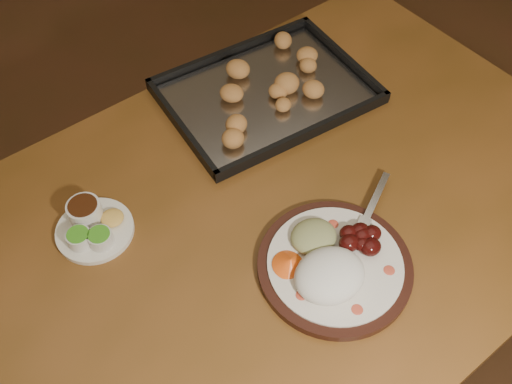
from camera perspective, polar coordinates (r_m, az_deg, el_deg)
ground at (r=1.87m, az=-2.09°, el=-10.14°), size 4.00×4.00×0.00m
dining_table at (r=1.18m, az=-0.52°, el=-5.85°), size 1.63×1.14×0.75m
dinner_plate at (r=1.04m, az=7.65°, el=-7.11°), size 0.35×0.28×0.06m
condiment_saucer at (r=1.12m, az=-16.10°, el=-3.25°), size 0.15×0.15×0.05m
baking_tray at (r=1.32m, az=1.01°, el=10.05°), size 0.47×0.36×0.05m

